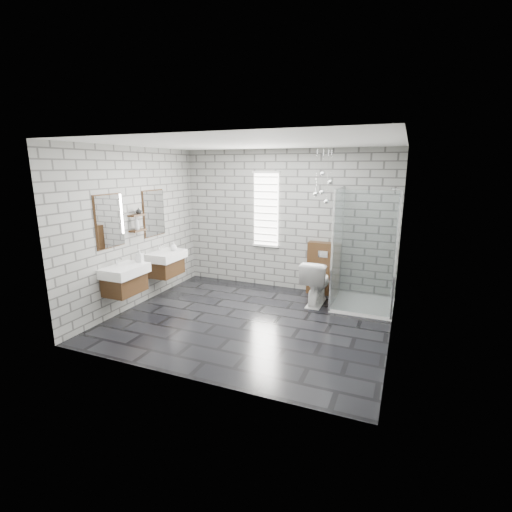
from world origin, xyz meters
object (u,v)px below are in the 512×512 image
Objects in this scene: vanity_right at (165,256)px; cistern_panel at (323,268)px; vanity_left at (123,272)px; toilet at (316,282)px; shower_enclosure at (358,280)px.

cistern_panel is (2.71, 1.22, -0.26)m from vanity_right.
vanity_left is at bearing -139.49° from cistern_panel.
vanity_left is 3.57m from cistern_panel.
vanity_left is at bearing -90.00° from vanity_right.
cistern_panel is 1.25× the size of toilet.
toilet is (2.71, 0.65, -0.36)m from vanity_right.
vanity_left is 3.86m from shower_enclosure.
cistern_panel is at bearing 143.59° from shower_enclosure.
toilet is (0.00, -0.57, -0.10)m from cistern_panel.
vanity_left is at bearing 33.03° from toilet.
vanity_right is 1.97× the size of toilet.
vanity_left is 1.00× the size of vanity_right.
vanity_right reaches higher than cistern_panel.
vanity_right is at bearing -155.82° from cistern_panel.
shower_enclosure reaches higher than toilet.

